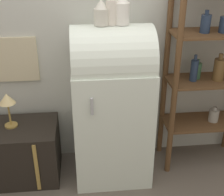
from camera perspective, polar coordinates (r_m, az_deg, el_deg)
name	(u,v)px	position (r m, az deg, el deg)	size (l,w,h in m)	color
ground_plane	(115,187)	(2.87, 0.49, -16.02)	(12.00, 12.00, 0.00)	#60564C
wall_back	(107,20)	(2.75, -0.88, 14.07)	(7.00, 0.09, 2.70)	#B7B7AD
refrigerator	(112,102)	(2.66, -0.04, -0.81)	(0.65, 0.63, 1.38)	silver
suitcase_trunk	(17,152)	(2.97, -17.05, -9.38)	(0.75, 0.50, 0.51)	black
shelf_unit	(211,67)	(2.85, 17.57, 5.43)	(0.75, 0.37, 1.71)	brown
vase_left	(101,13)	(2.40, -1.99, 15.23)	(0.11, 0.11, 0.19)	beige
vase_center	(112,7)	(2.41, -0.04, 16.30)	(0.09, 0.09, 0.28)	silver
vase_right	(122,9)	(2.42, 1.87, 15.97)	(0.11, 0.11, 0.25)	white
desk_lamp	(7,102)	(2.75, -18.60, -0.65)	(0.14, 0.14, 0.31)	#AD8942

